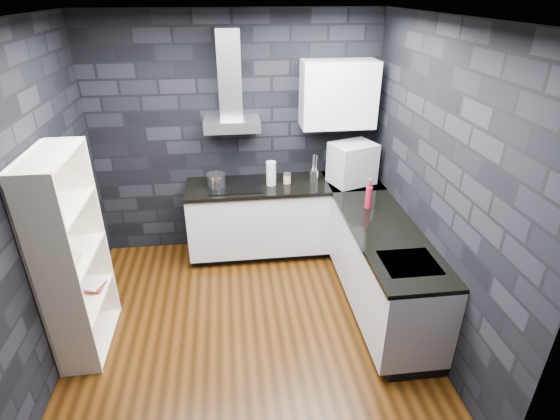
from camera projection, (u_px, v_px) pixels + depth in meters
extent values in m
plane|color=#412109|center=(249.00, 327.00, 4.14)|extent=(3.20, 3.20, 0.00)
plane|color=silver|center=(236.00, 17.00, 2.91)|extent=(3.20, 3.20, 0.00)
cube|color=black|center=(237.00, 138.00, 4.96)|extent=(3.20, 0.05, 2.70)
cube|color=black|center=(260.00, 345.00, 2.09)|extent=(3.20, 0.05, 2.70)
cube|color=black|center=(32.00, 210.00, 3.35)|extent=(0.05, 3.20, 2.70)
cube|color=black|center=(435.00, 189.00, 3.70)|extent=(0.05, 3.20, 2.70)
cube|color=black|center=(283.00, 245.00, 5.35)|extent=(2.18, 0.50, 0.10)
cube|color=black|center=(383.00, 305.00, 4.35)|extent=(0.50, 1.78, 0.10)
cube|color=silver|center=(284.00, 216.00, 5.12)|extent=(2.20, 0.60, 0.76)
cube|color=silver|center=(383.00, 270.00, 4.15)|extent=(0.60, 1.80, 0.76)
cube|color=black|center=(284.00, 185.00, 4.93)|extent=(2.20, 0.62, 0.04)
cube|color=black|center=(387.00, 233.00, 3.97)|extent=(0.62, 1.80, 0.04)
cube|color=black|center=(353.00, 181.00, 5.03)|extent=(0.62, 0.62, 0.04)
cube|color=silver|center=(232.00, 124.00, 4.68)|extent=(0.60, 0.34, 0.12)
cube|color=silver|center=(229.00, 74.00, 4.51)|extent=(0.24, 0.20, 0.90)
cube|color=silver|center=(338.00, 94.00, 4.67)|extent=(0.80, 0.35, 0.70)
cube|color=black|center=(235.00, 185.00, 4.87)|extent=(0.58, 0.50, 0.01)
cube|color=silver|center=(410.00, 263.00, 3.52)|extent=(0.44, 0.40, 0.01)
cylinder|color=silver|center=(216.00, 180.00, 4.82)|extent=(0.26, 0.26, 0.12)
cylinder|color=silver|center=(271.00, 173.00, 4.83)|extent=(0.13, 0.13, 0.27)
cylinder|color=tan|center=(287.00, 179.00, 4.91)|extent=(0.11, 0.11, 0.10)
cylinder|color=silver|center=(314.00, 176.00, 4.95)|extent=(0.12, 0.12, 0.13)
cube|color=#A9ABB1|center=(352.00, 164.00, 4.85)|extent=(0.55, 0.49, 0.46)
cylinder|color=maroon|center=(369.00, 197.00, 4.34)|extent=(0.07, 0.07, 0.22)
cube|color=#F1E3C9|center=(72.00, 258.00, 3.57)|extent=(0.51, 0.86, 1.80)
imported|color=white|center=(67.00, 261.00, 3.46)|extent=(0.24, 0.24, 0.05)
imported|color=maroon|center=(86.00, 278.00, 3.88)|extent=(0.15, 0.03, 0.20)
imported|color=#B2B2B2|center=(86.00, 275.00, 3.88)|extent=(0.14, 0.06, 0.20)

